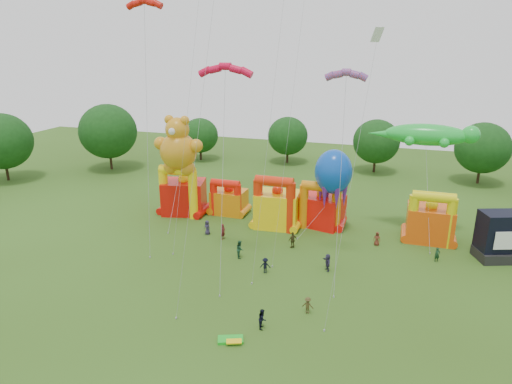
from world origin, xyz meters
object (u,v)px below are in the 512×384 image
(bouncy_castle_0, at_px, (183,195))
(gecko_kite, at_px, (427,169))
(spectator_4, at_px, (293,240))
(bouncy_castle_2, at_px, (277,207))
(teddy_bear_kite, at_px, (177,159))
(spectator_0, at_px, (207,227))
(octopus_kite, at_px, (327,190))

(bouncy_castle_0, height_order, gecko_kite, gecko_kite)
(bouncy_castle_0, bearing_deg, spectator_4, -20.96)
(bouncy_castle_2, distance_m, gecko_kite, 18.46)
(teddy_bear_kite, bearing_deg, spectator_4, -15.06)
(teddy_bear_kite, height_order, spectator_0, teddy_bear_kite)
(octopus_kite, bearing_deg, bouncy_castle_2, -178.46)
(gecko_kite, bearing_deg, octopus_kite, -170.36)
(octopus_kite, relative_size, spectator_0, 5.79)
(bouncy_castle_2, bearing_deg, spectator_0, -145.96)
(spectator_4, bearing_deg, gecko_kite, 159.85)
(bouncy_castle_2, xyz_separation_m, spectator_0, (-7.41, -5.00, -1.75))
(bouncy_castle_0, distance_m, octopus_kite, 19.94)
(bouncy_castle_0, relative_size, gecko_kite, 0.52)
(bouncy_castle_2, bearing_deg, octopus_kite, 1.54)
(spectator_0, bearing_deg, teddy_bear_kite, 163.16)
(bouncy_castle_2, bearing_deg, bouncy_castle_0, 176.35)
(octopus_kite, height_order, spectator_4, octopus_kite)
(bouncy_castle_2, relative_size, gecko_kite, 0.52)
(teddy_bear_kite, bearing_deg, bouncy_castle_2, 5.37)
(bouncy_castle_2, relative_size, spectator_0, 3.89)
(bouncy_castle_2, xyz_separation_m, teddy_bear_kite, (-12.95, -1.22, 5.60))
(bouncy_castle_2, relative_size, teddy_bear_kite, 0.51)
(bouncy_castle_2, relative_size, spectator_4, 3.63)
(teddy_bear_kite, xyz_separation_m, gecko_kite, (30.34, 3.28, 0.23))
(bouncy_castle_0, bearing_deg, octopus_kite, -2.01)
(teddy_bear_kite, relative_size, octopus_kite, 1.32)
(gecko_kite, height_order, spectator_0, gecko_kite)
(spectator_4, bearing_deg, bouncy_castle_2, -107.51)
(spectator_4, bearing_deg, spectator_0, -52.37)
(octopus_kite, relative_size, spectator_4, 5.41)
(octopus_kite, bearing_deg, spectator_0, -159.24)
(spectator_0, relative_size, spectator_4, 0.93)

